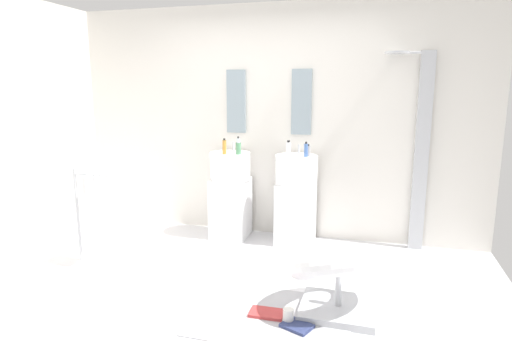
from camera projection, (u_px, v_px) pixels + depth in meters
ground_plane at (221, 295)px, 3.60m from camera, size 4.80×3.60×0.04m
rear_partition at (270, 122)px, 4.90m from camera, size 4.80×0.10×2.60m
pedestal_sink_left at (230, 193)px, 4.86m from camera, size 0.45×0.45×1.08m
pedestal_sink_right at (296, 197)px, 4.66m from camera, size 0.45×0.45×1.08m
vanity_mirror_left at (236, 101)px, 4.89m from camera, size 0.22×0.03×0.71m
vanity_mirror_right at (302, 102)px, 4.69m from camera, size 0.22×0.03×0.71m
shower_column at (420, 148)px, 4.40m from camera, size 0.49×0.24×2.05m
lounge_chair at (339, 270)px, 3.21m from camera, size 1.07×1.07×0.65m
towel_rack at (91, 203)px, 4.01m from camera, size 0.37×0.22×0.95m
area_rug at (273, 316)px, 3.22m from camera, size 1.15×0.87×0.01m
magazine_navy at (297, 326)px, 3.06m from camera, size 0.25×0.23×0.02m
magazine_red at (267, 313)px, 3.23m from camera, size 0.26×0.16×0.02m
coffee_mug at (288, 316)px, 3.11m from camera, size 0.08×0.08×0.11m
soap_bottle_clear at (238, 146)px, 4.63m from camera, size 0.04×0.04×0.19m
soap_bottle_white at (288, 149)px, 4.46m from camera, size 0.05×0.05×0.17m
soap_bottle_green at (238, 148)px, 4.64m from camera, size 0.06×0.06×0.15m
soap_bottle_grey at (308, 151)px, 4.51m from camera, size 0.05×0.05×0.13m
soap_bottle_amber at (224, 147)px, 4.65m from camera, size 0.04×0.04×0.17m
soap_bottle_blue at (306, 150)px, 4.48m from camera, size 0.04×0.04×0.16m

